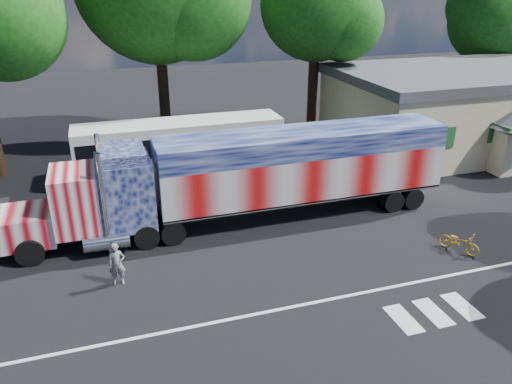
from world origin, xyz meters
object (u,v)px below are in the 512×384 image
object	(u,v)px
coach_bus	(181,149)
bicycle	(459,242)
tree_ne_a	(318,5)
semi_truck	(250,175)
tree_far_ne	(496,19)
woman	(117,264)

from	to	relation	value
coach_bus	bicycle	xyz separation A→B (m)	(9.68, -12.01, -1.29)
coach_bus	tree_ne_a	world-z (taller)	tree_ne_a
semi_truck	tree_far_ne	size ratio (longest dim) A/B	1.88
semi_truck	tree_ne_a	size ratio (longest dim) A/B	1.65
coach_bus	bicycle	world-z (taller)	coach_bus
bicycle	tree_far_ne	distance (m)	27.89
coach_bus	woman	size ratio (longest dim) A/B	6.79
coach_bus	woman	world-z (taller)	coach_bus
tree_ne_a	tree_far_ne	xyz separation A→B (m)	(17.01, 2.30, -1.48)
tree_far_ne	coach_bus	bearing A→B (deg)	-163.90
semi_truck	bicycle	xyz separation A→B (m)	(7.56, -5.52, -1.87)
semi_truck	bicycle	size ratio (longest dim) A/B	12.17
coach_bus	tree_far_ne	distance (m)	29.47
semi_truck	bicycle	distance (m)	9.54
bicycle	tree_ne_a	bearing A→B (deg)	57.39
semi_truck	coach_bus	xyz separation A→B (m)	(-2.13, 6.49, -0.58)
semi_truck	tree_ne_a	xyz separation A→B (m)	(8.62, 12.21, 6.68)
woman	bicycle	size ratio (longest dim) A/B	0.98
woman	tree_far_ne	world-z (taller)	tree_far_ne
woman	semi_truck	bearing A→B (deg)	33.86
woman	bicycle	xyz separation A→B (m)	(13.90, -1.94, -0.40)
coach_bus	tree_far_ne	world-z (taller)	tree_far_ne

